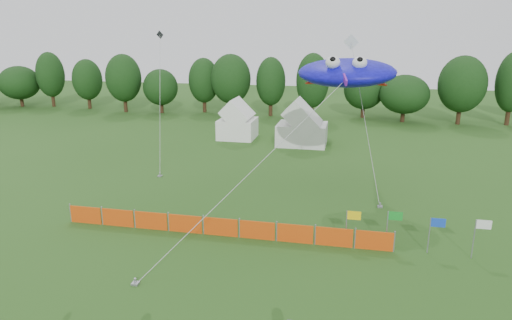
% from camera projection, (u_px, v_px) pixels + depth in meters
% --- Properties ---
extents(treeline, '(104.57, 8.78, 8.36)m').
position_uv_depth(treeline, '(334.00, 85.00, 56.37)').
color(treeline, '#382314').
rests_on(treeline, ground).
extents(tent_left, '(3.69, 3.69, 3.26)m').
position_uv_depth(tent_left, '(238.00, 122.00, 46.58)').
color(tent_left, white).
rests_on(tent_left, ground).
extents(tent_right, '(4.77, 3.82, 3.37)m').
position_uv_depth(tent_right, '(302.00, 127.00, 43.85)').
color(tent_right, silver).
rests_on(tent_right, ground).
extents(barrier_fence, '(17.90, 0.06, 1.00)m').
position_uv_depth(barrier_fence, '(220.00, 227.00, 24.38)').
color(barrier_fence, '#D4450B').
rests_on(barrier_fence, ground).
extents(flag_row, '(6.73, 0.30, 2.02)m').
position_uv_depth(flag_row, '(412.00, 227.00, 22.40)').
color(flag_row, gray).
rests_on(flag_row, ground).
extents(stingray_kite, '(12.29, 23.31, 9.20)m').
position_uv_depth(stingray_kite, '(347.00, 72.00, 30.02)').
color(stingray_kite, '#1410E5').
rests_on(stingray_kite, ground).
extents(small_kite_white, '(3.12, 7.88, 10.43)m').
position_uv_depth(small_kite_white, '(359.00, 87.00, 31.88)').
color(small_kite_white, white).
rests_on(small_kite_white, ground).
extents(small_kite_dark, '(4.74, 11.35, 10.70)m').
position_uv_depth(small_kite_dark, '(160.00, 91.00, 39.15)').
color(small_kite_dark, black).
rests_on(small_kite_dark, ground).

